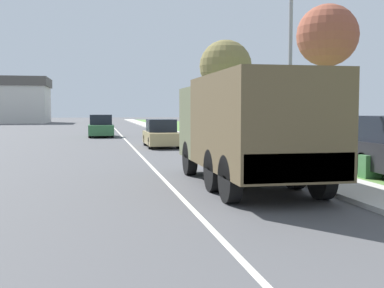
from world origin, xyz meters
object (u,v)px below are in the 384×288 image
(car_nearest_ahead, at_px, (161,135))
(lamp_post, at_px, (284,60))
(military_truck, at_px, (248,125))
(car_second_ahead, at_px, (101,127))

(car_nearest_ahead, bearing_deg, lamp_post, -74.68)
(military_truck, bearing_deg, lamp_post, 55.18)
(lamp_post, bearing_deg, car_nearest_ahead, 105.32)
(military_truck, distance_m, car_nearest_ahead, 14.25)
(car_second_ahead, bearing_deg, military_truck, -81.60)
(military_truck, xyz_separation_m, lamp_post, (2.45, 3.52, 2.16))
(military_truck, height_order, car_second_ahead, military_truck)
(car_nearest_ahead, relative_size, lamp_post, 0.65)
(car_second_ahead, xyz_separation_m, lamp_post, (6.16, -21.66, 3.09))
(car_nearest_ahead, bearing_deg, military_truck, -88.05)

